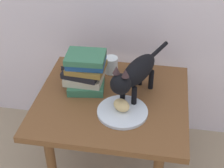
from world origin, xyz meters
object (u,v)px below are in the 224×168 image
plate (122,112)px  tv_remote (76,67)px  cat (135,73)px  candle_jar (111,66)px  book_stack (85,71)px  bread_roll (121,105)px  side_table (112,110)px

plate → tv_remote: (-0.29, 0.31, 0.00)m
cat → candle_jar: size_ratio=5.26×
plate → book_stack: size_ratio=1.10×
bread_roll → tv_remote: (-0.29, 0.31, -0.03)m
cat → tv_remote: 0.40m
plate → side_table: bearing=122.9°
cat → candle_jar: bearing=126.5°
plate → candle_jar: 0.33m
bread_roll → cat: (0.04, 0.12, 0.09)m
bread_roll → candle_jar: size_ratio=0.94×
candle_jar → cat: bearing=-53.5°
bread_roll → tv_remote: bearing=132.8°
candle_jar → tv_remote: bearing=179.7°
plate → tv_remote: tv_remote is taller
tv_remote → book_stack: bearing=-93.4°
tv_remote → side_table: bearing=-77.6°
plate → bread_roll: (-0.01, 0.00, 0.03)m
bread_roll → cat: size_ratio=0.18×
bread_roll → tv_remote: size_ratio=0.53×
tv_remote → bread_roll: bearing=-81.4°
bread_roll → book_stack: bearing=141.3°
bread_roll → tv_remote: bread_roll is taller
candle_jar → side_table: bearing=-79.2°
plate → bread_roll: size_ratio=2.79×
side_table → book_stack: book_stack is taller
side_table → candle_jar: size_ratio=8.23×
cat → candle_jar: cat is taller
bread_roll → cat: cat is taller
side_table → cat: (0.10, 0.02, 0.20)m
side_table → candle_jar: candle_jar is taller
plate → candle_jar: bearing=108.4°
side_table → candle_jar: 0.25m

